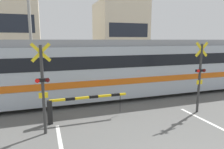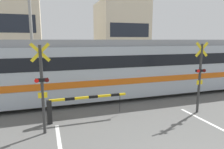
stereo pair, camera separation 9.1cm
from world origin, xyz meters
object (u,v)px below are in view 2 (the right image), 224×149
at_px(commuter_train, 122,67).
at_px(crossing_barrier_far, 124,75).
at_px(crossing_signal_left, 42,85).
at_px(pedestrian, 97,66).
at_px(crossing_barrier_near, 71,104).
at_px(crossing_signal_right, 200,74).

height_order(commuter_train, crossing_barrier_far, commuter_train).
distance_m(crossing_signal_left, pedestrian, 11.61).
bearing_deg(crossing_barrier_far, crossing_barrier_near, -128.95).
height_order(commuter_train, crossing_signal_right, commuter_train).
height_order(commuter_train, crossing_barrier_near, commuter_train).
relative_size(commuter_train, pedestrian, 11.36).
xyz_separation_m(commuter_train, crossing_barrier_far, (1.34, 2.98, -1.09)).
bearing_deg(crossing_barrier_near, crossing_signal_right, -8.26).
xyz_separation_m(crossing_barrier_far, crossing_signal_right, (1.08, -6.73, 1.10)).
relative_size(crossing_signal_left, crossing_signal_right, 1.00).
bearing_deg(pedestrian, crossing_barrier_near, -110.26).
bearing_deg(crossing_barrier_far, crossing_signal_left, -130.91).
bearing_deg(crossing_signal_right, crossing_barrier_near, 171.74).
relative_size(crossing_barrier_near, crossing_signal_right, 1.04).
bearing_deg(crossing_signal_right, crossing_signal_left, 180.00).
relative_size(crossing_barrier_far, crossing_signal_right, 1.04).
distance_m(commuter_train, crossing_signal_left, 5.85).
xyz_separation_m(crossing_barrier_far, crossing_signal_left, (-5.83, -6.73, 1.10)).
relative_size(crossing_signal_right, pedestrian, 1.85).
xyz_separation_m(crossing_signal_left, pedestrian, (4.67, 10.59, -0.79)).
xyz_separation_m(commuter_train, crossing_signal_left, (-4.49, -3.75, 0.00)).
distance_m(crossing_barrier_far, pedestrian, 4.04).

